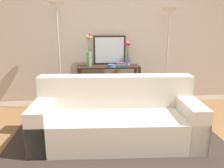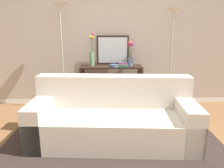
# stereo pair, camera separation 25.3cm
# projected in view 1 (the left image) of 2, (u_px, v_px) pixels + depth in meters

# --- Properties ---
(ground_plane) EXTENTS (16.00, 16.00, 0.02)m
(ground_plane) POSITION_uv_depth(u_px,v_px,m) (130.00, 166.00, 2.52)
(ground_plane) COLOR brown
(back_wall) EXTENTS (12.00, 0.15, 2.74)m
(back_wall) POSITION_uv_depth(u_px,v_px,m) (111.00, 37.00, 4.37)
(back_wall) COLOR white
(back_wall) RESTS_ON ground
(area_rug) EXTENTS (2.99, 1.64, 0.01)m
(area_rug) POSITION_uv_depth(u_px,v_px,m) (118.00, 145.00, 2.96)
(area_rug) COLOR #332823
(area_rug) RESTS_ON ground
(couch) EXTENTS (2.25, 1.00, 0.88)m
(couch) POSITION_uv_depth(u_px,v_px,m) (116.00, 119.00, 3.03)
(couch) COLOR beige
(couch) RESTS_ON ground
(console_table) EXTENTS (1.17, 0.39, 0.84)m
(console_table) POSITION_uv_depth(u_px,v_px,m) (109.00, 79.00, 4.22)
(console_table) COLOR black
(console_table) RESTS_ON ground
(floor_lamp_left) EXTENTS (0.28, 0.28, 1.96)m
(floor_lamp_left) POSITION_uv_depth(u_px,v_px,m) (58.00, 28.00, 3.80)
(floor_lamp_left) COLOR #B7B2A8
(floor_lamp_left) RESTS_ON ground
(floor_lamp_right) EXTENTS (0.28, 0.28, 1.88)m
(floor_lamp_right) POSITION_uv_depth(u_px,v_px,m) (169.00, 31.00, 4.01)
(floor_lamp_right) COLOR #B7B2A8
(floor_lamp_right) RESTS_ON ground
(wall_mirror) EXTENTS (0.63, 0.02, 0.56)m
(wall_mirror) POSITION_uv_depth(u_px,v_px,m) (110.00, 50.00, 4.24)
(wall_mirror) COLOR black
(wall_mirror) RESTS_ON console_table
(vase_tall_flowers) EXTENTS (0.10, 0.09, 0.62)m
(vase_tall_flowers) POSITION_uv_depth(u_px,v_px,m) (89.00, 55.00, 4.07)
(vase_tall_flowers) COLOR #669E6B
(vase_tall_flowers) RESTS_ON console_table
(vase_short_flowers) EXTENTS (0.13, 0.12, 0.47)m
(vase_short_flowers) POSITION_uv_depth(u_px,v_px,m) (127.00, 55.00, 4.16)
(vase_short_flowers) COLOR #6B84AD
(vase_short_flowers) RESTS_ON console_table
(fruit_bowl) EXTENTS (0.15, 0.15, 0.05)m
(fruit_bowl) POSITION_uv_depth(u_px,v_px,m) (112.00, 66.00, 4.03)
(fruit_bowl) COLOR #4C7093
(fruit_bowl) RESTS_ON console_table
(book_stack) EXTENTS (0.23, 0.14, 0.07)m
(book_stack) POSITION_uv_depth(u_px,v_px,m) (120.00, 65.00, 4.06)
(book_stack) COLOR #1E7075
(book_stack) RESTS_ON console_table
(book_row_under_console) EXTENTS (0.44, 0.18, 0.13)m
(book_row_under_console) POSITION_uv_depth(u_px,v_px,m) (95.00, 105.00, 4.32)
(book_row_under_console) COLOR tan
(book_row_under_console) RESTS_ON ground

